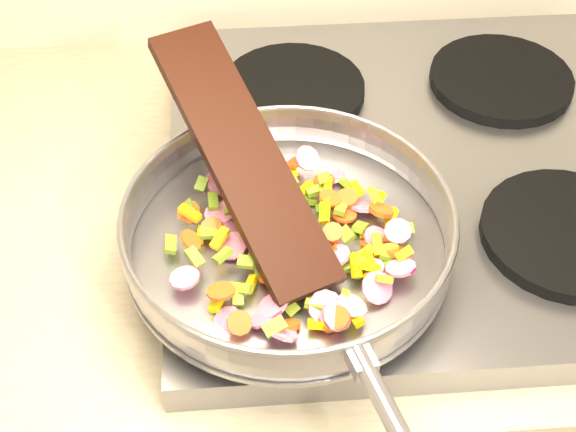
{
  "coord_description": "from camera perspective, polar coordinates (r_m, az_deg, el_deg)",
  "views": [
    {
      "loc": [
        -0.91,
        0.96,
        1.6
      ],
      "look_at": [
        -0.87,
        1.52,
        1.01
      ],
      "focal_mm": 50.0,
      "sensor_mm": 36.0,
      "label": 1
    }
  ],
  "objects": [
    {
      "name": "grate_fl",
      "position": [
        0.87,
        1.85,
        -2.29
      ],
      "size": [
        0.19,
        0.19,
        0.02
      ],
      "primitive_type": "cylinder",
      "color": "black",
      "rests_on": "cooktop"
    },
    {
      "name": "vegetable_heap",
      "position": [
        0.84,
        0.35,
        -1.36
      ],
      "size": [
        0.26,
        0.27,
        0.05
      ],
      "color": "#FFED0A",
      "rests_on": "saute_pan"
    },
    {
      "name": "cooktop",
      "position": [
        1.0,
        9.01,
        3.15
      ],
      "size": [
        0.6,
        0.6,
        0.04
      ],
      "primitive_type": "cube",
      "color": "#939399",
      "rests_on": "counter_top"
    },
    {
      "name": "wooden_spatula",
      "position": [
        0.84,
        -3.29,
        4.33
      ],
      "size": [
        0.19,
        0.32,
        0.13
      ],
      "primitive_type": "cube",
      "rotation": [
        0.0,
        -0.36,
        1.98
      ],
      "color": "black",
      "rests_on": "saute_pan"
    },
    {
      "name": "grate_bl",
      "position": [
        1.07,
        0.35,
        9.01
      ],
      "size": [
        0.19,
        0.19,
        0.02
      ],
      "primitive_type": "cylinder",
      "color": "black",
      "rests_on": "cooktop"
    },
    {
      "name": "grate_br",
      "position": [
        1.12,
        14.91,
        9.38
      ],
      "size": [
        0.19,
        0.19,
        0.02
      ],
      "primitive_type": "cylinder",
      "color": "black",
      "rests_on": "cooktop"
    },
    {
      "name": "saute_pan",
      "position": [
        0.83,
        0.05,
        -0.99
      ],
      "size": [
        0.39,
        0.54,
        0.06
      ],
      "rotation": [
        0.0,
        0.0,
        0.28
      ],
      "color": "#9E9EA5",
      "rests_on": "grate_fl"
    },
    {
      "name": "grate_fr",
      "position": [
        0.93,
        19.24,
        -1.17
      ],
      "size": [
        0.19,
        0.19,
        0.02
      ],
      "primitive_type": "cylinder",
      "color": "black",
      "rests_on": "cooktop"
    }
  ]
}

